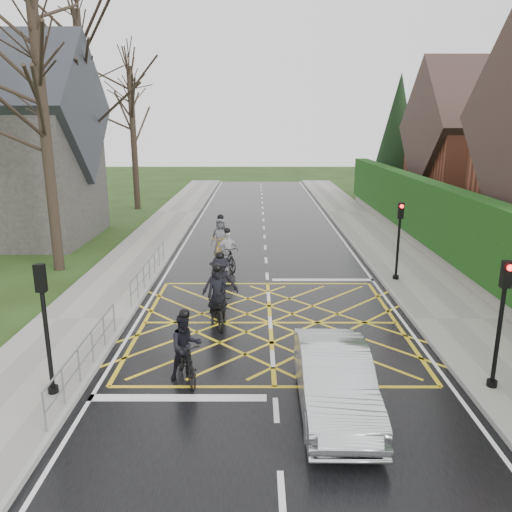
{
  "coord_description": "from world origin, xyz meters",
  "views": [
    {
      "loc": [
        -0.42,
        -14.75,
        6.11
      ],
      "look_at": [
        -0.46,
        3.4,
        1.3
      ],
      "focal_mm": 35.0,
      "sensor_mm": 36.0,
      "label": 1
    }
  ],
  "objects_px": {
    "cyclist_back": "(186,353)",
    "cyclist_front": "(227,255)",
    "cyclist_mid": "(220,290)",
    "cyclist_rear": "(218,305)",
    "cyclist_lead": "(221,243)",
    "car": "(335,380)"
  },
  "relations": [
    {
      "from": "cyclist_back",
      "to": "cyclist_front",
      "type": "distance_m",
      "value": 9.54
    },
    {
      "from": "cyclist_back",
      "to": "cyclist_mid",
      "type": "xyz_separation_m",
      "value": [
        0.52,
        4.65,
        0.06
      ]
    },
    {
      "from": "cyclist_rear",
      "to": "cyclist_lead",
      "type": "bearing_deg",
      "value": 79.84
    },
    {
      "from": "cyclist_rear",
      "to": "cyclist_back",
      "type": "xyz_separation_m",
      "value": [
        -0.52,
        -3.51,
        0.05
      ]
    },
    {
      "from": "cyclist_mid",
      "to": "car",
      "type": "height_order",
      "value": "cyclist_mid"
    },
    {
      "from": "cyclist_front",
      "to": "cyclist_lead",
      "type": "xyz_separation_m",
      "value": [
        -0.42,
        1.96,
        0.04
      ]
    },
    {
      "from": "cyclist_lead",
      "to": "car",
      "type": "relative_size",
      "value": 0.51
    },
    {
      "from": "cyclist_mid",
      "to": "cyclist_lead",
      "type": "height_order",
      "value": "cyclist_lead"
    },
    {
      "from": "cyclist_back",
      "to": "cyclist_lead",
      "type": "distance_m",
      "value": 11.49
    },
    {
      "from": "cyclist_mid",
      "to": "cyclist_back",
      "type": "bearing_deg",
      "value": -107.73
    },
    {
      "from": "cyclist_lead",
      "to": "car",
      "type": "distance_m",
      "value": 13.3
    },
    {
      "from": "cyclist_mid",
      "to": "cyclist_front",
      "type": "distance_m",
      "value": 4.88
    },
    {
      "from": "cyclist_front",
      "to": "car",
      "type": "xyz_separation_m",
      "value": [
        2.97,
        -10.91,
        0.03
      ]
    },
    {
      "from": "cyclist_rear",
      "to": "cyclist_mid",
      "type": "relative_size",
      "value": 0.96
    },
    {
      "from": "cyclist_front",
      "to": "cyclist_mid",
      "type": "bearing_deg",
      "value": -114.27
    },
    {
      "from": "cyclist_front",
      "to": "car",
      "type": "relative_size",
      "value": 0.44
    },
    {
      "from": "cyclist_front",
      "to": "car",
      "type": "distance_m",
      "value": 11.3
    },
    {
      "from": "cyclist_back",
      "to": "cyclist_mid",
      "type": "bearing_deg",
      "value": 61.54
    },
    {
      "from": "cyclist_mid",
      "to": "cyclist_front",
      "type": "relative_size",
      "value": 1.17
    },
    {
      "from": "cyclist_back",
      "to": "cyclist_front",
      "type": "relative_size",
      "value": 0.99
    },
    {
      "from": "cyclist_rear",
      "to": "car",
      "type": "xyz_separation_m",
      "value": [
        2.93,
        -4.88,
        0.08
      ]
    },
    {
      "from": "car",
      "to": "cyclist_back",
      "type": "bearing_deg",
      "value": 158.53
    }
  ]
}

